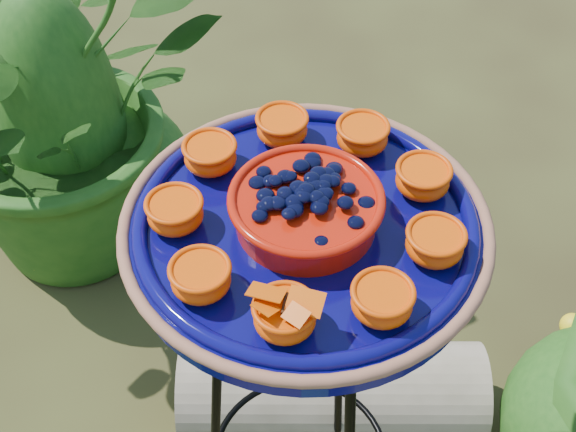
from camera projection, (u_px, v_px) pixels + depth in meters
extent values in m
torus|color=black|center=(305.00, 250.00, 0.98)|extent=(0.29, 0.29, 0.02)
cylinder|color=black|center=(339.00, 356.00, 1.36)|extent=(0.03, 0.08, 0.83)
cylinder|color=black|center=(216.00, 421.00, 1.28)|extent=(0.08, 0.04, 0.83)
cylinder|color=#080753|center=(305.00, 234.00, 0.96)|extent=(0.50, 0.50, 0.04)
torus|color=#945A43|center=(306.00, 224.00, 0.95)|extent=(0.44, 0.44, 0.02)
torus|color=#080753|center=(306.00, 222.00, 0.94)|extent=(0.41, 0.41, 0.02)
cylinder|color=#B91706|center=(306.00, 211.00, 0.93)|extent=(0.20, 0.20, 0.04)
torus|color=#B91706|center=(306.00, 198.00, 0.91)|extent=(0.18, 0.18, 0.01)
ellipsoid|color=black|center=(306.00, 195.00, 0.91)|extent=(0.15, 0.15, 0.03)
ellipsoid|color=#FA5502|center=(434.00, 246.00, 0.90)|extent=(0.07, 0.07, 0.03)
cylinder|color=#F75004|center=(436.00, 236.00, 0.89)|extent=(0.06, 0.06, 0.01)
ellipsoid|color=#FA5502|center=(422.00, 181.00, 0.97)|extent=(0.07, 0.07, 0.03)
cylinder|color=#F75004|center=(424.00, 171.00, 0.96)|extent=(0.06, 0.06, 0.01)
ellipsoid|color=#FA5502|center=(362.00, 138.00, 1.02)|extent=(0.07, 0.07, 0.03)
cylinder|color=#F75004|center=(363.00, 128.00, 1.01)|extent=(0.06, 0.06, 0.01)
ellipsoid|color=#FA5502|center=(282.00, 130.00, 1.03)|extent=(0.07, 0.07, 0.03)
cylinder|color=#F75004|center=(282.00, 120.00, 1.02)|extent=(0.06, 0.06, 0.01)
ellipsoid|color=#FA5502|center=(210.00, 158.00, 1.00)|extent=(0.07, 0.07, 0.03)
cylinder|color=#F75004|center=(209.00, 148.00, 0.99)|extent=(0.06, 0.06, 0.01)
ellipsoid|color=#FA5502|center=(175.00, 215.00, 0.93)|extent=(0.07, 0.07, 0.03)
cylinder|color=#F75004|center=(174.00, 205.00, 0.92)|extent=(0.06, 0.06, 0.01)
ellipsoid|color=#FA5502|center=(201.00, 280.00, 0.86)|extent=(0.07, 0.07, 0.03)
cylinder|color=#F75004|center=(200.00, 270.00, 0.85)|extent=(0.06, 0.06, 0.01)
ellipsoid|color=#FA5502|center=(285.00, 318.00, 0.83)|extent=(0.07, 0.07, 0.03)
cylinder|color=#F75004|center=(285.00, 309.00, 0.82)|extent=(0.06, 0.06, 0.01)
ellipsoid|color=#FA5502|center=(382.00, 303.00, 0.84)|extent=(0.07, 0.07, 0.03)
cylinder|color=#F75004|center=(383.00, 294.00, 0.83)|extent=(0.06, 0.06, 0.01)
cylinder|color=black|center=(285.00, 303.00, 0.81)|extent=(0.01, 0.03, 0.00)
cube|color=#FF6D05|center=(266.00, 292.00, 0.81)|extent=(0.04, 0.03, 0.01)
cube|color=#FF6D05|center=(305.00, 302.00, 0.80)|extent=(0.04, 0.03, 0.01)
cylinder|color=tan|center=(331.00, 391.00, 1.67)|extent=(0.66, 0.38, 0.21)
imported|color=#1D4C14|center=(56.00, 93.00, 1.81)|extent=(1.04, 1.05, 0.88)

